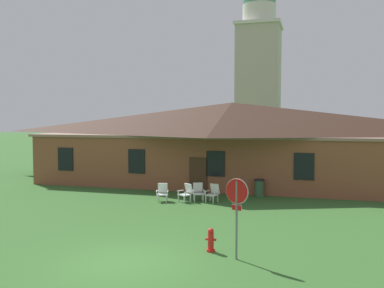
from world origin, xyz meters
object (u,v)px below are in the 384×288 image
object	(u,v)px
lawn_chair_middle	(213,193)
stop_sign	(237,202)
lawn_chair_left_end	(198,191)
trash_bin	(259,188)
lawn_chair_by_porch	(162,192)
lawn_chair_near_door	(186,192)
fire_hydrant	(211,240)

from	to	relation	value
lawn_chair_middle	stop_sign	bearing A→B (deg)	-72.10
lawn_chair_left_end	trash_bin	bearing A→B (deg)	34.65
stop_sign	lawn_chair_middle	distance (m)	9.22
lawn_chair_by_porch	lawn_chair_left_end	xyz separation A→B (m)	(1.77, 0.72, 0.00)
lawn_chair_by_porch	lawn_chair_middle	world-z (taller)	same
lawn_chair_near_door	fire_hydrant	world-z (taller)	lawn_chair_near_door
stop_sign	fire_hydrant	size ratio (longest dim) A/B	3.25
lawn_chair_by_porch	lawn_chair_left_end	distance (m)	1.92
stop_sign	fire_hydrant	distance (m)	1.81
stop_sign	lawn_chair_near_door	world-z (taller)	stop_sign
fire_hydrant	trash_bin	size ratio (longest dim) A/B	0.81
lawn_chair_left_end	lawn_chair_by_porch	bearing A→B (deg)	-157.78
lawn_chair_middle	fire_hydrant	xyz separation A→B (m)	(1.85, -8.16, -0.12)
lawn_chair_by_porch	lawn_chair_near_door	world-z (taller)	same
fire_hydrant	trash_bin	bearing A→B (deg)	88.30
lawn_chair_middle	fire_hydrant	distance (m)	8.37
stop_sign	lawn_chair_middle	xyz separation A→B (m)	(-2.81, 8.69, -1.32)
lawn_chair_near_door	lawn_chair_left_end	bearing A→B (deg)	43.29
lawn_chair_left_end	trash_bin	size ratio (longest dim) A/B	0.98
lawn_chair_by_porch	lawn_chair_left_end	size ratio (longest dim) A/B	1.00
stop_sign	lawn_chair_left_end	distance (m)	9.66
lawn_chair_by_porch	fire_hydrant	size ratio (longest dim) A/B	1.21
lawn_chair_by_porch	trash_bin	size ratio (longest dim) A/B	0.98
lawn_chair_by_porch	lawn_chair_middle	size ratio (longest dim) A/B	1.00
stop_sign	lawn_chair_near_door	xyz separation A→B (m)	(-4.19, 8.35, -1.32)
lawn_chair_near_door	lawn_chair_middle	xyz separation A→B (m)	(1.39, 0.34, 0.00)
fire_hydrant	lawn_chair_middle	bearing A→B (deg)	102.78
stop_sign	fire_hydrant	xyz separation A→B (m)	(-0.95, 0.53, -1.44)
lawn_chair_near_door	lawn_chair_by_porch	bearing A→B (deg)	-169.56
stop_sign	lawn_chair_by_porch	xyz separation A→B (m)	(-5.44, 8.12, -1.32)
stop_sign	trash_bin	world-z (taller)	stop_sign
stop_sign	lawn_chair_middle	bearing A→B (deg)	107.90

